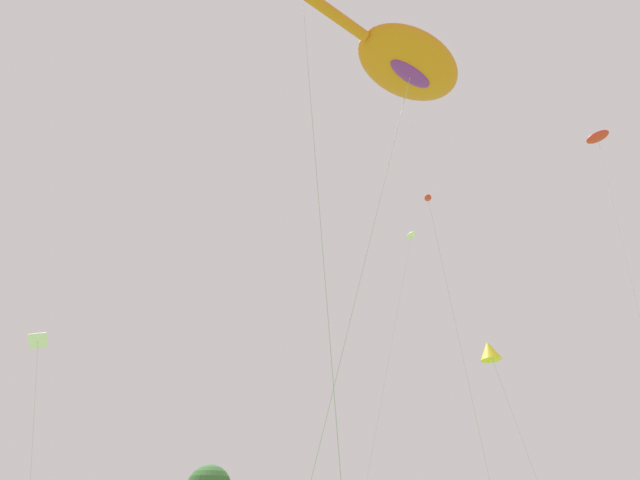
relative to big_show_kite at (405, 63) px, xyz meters
The scene contains 6 objects.
big_show_kite is the anchor object (origin of this frame).
small_kite_delta_white 23.28m from the big_show_kite, 122.70° to the left, with size 2.55×1.03×10.61m.
small_kite_streamer_purple 13.52m from the big_show_kite, ahead, with size 3.21×1.34×20.89m.
small_kite_tiny_distant 8.13m from the big_show_kite, 45.14° to the left, with size 3.37×1.67×16.94m.
small_kite_bird_shape 15.47m from the big_show_kite, 36.33° to the left, with size 1.62×3.28×10.38m.
small_kite_stunt_black 14.77m from the big_show_kite, 52.52° to the left, with size 4.43×3.03×19.17m.
Camera 1 is at (-7.33, -1.62, 1.81)m, focal length 28.33 mm.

